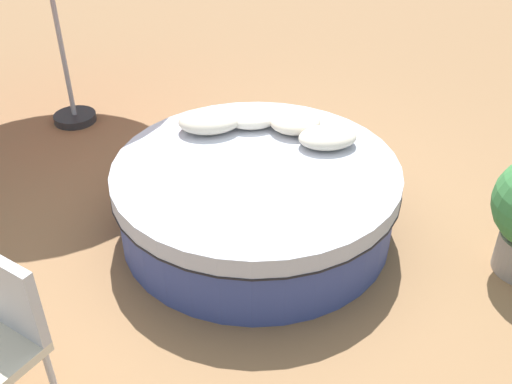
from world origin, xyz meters
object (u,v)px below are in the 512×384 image
object	(u,v)px
round_bed	(256,198)
throw_pillow_1	(295,121)
throw_pillow_3	(210,121)
throw_pillow_2	(253,119)
throw_pillow_0	(328,137)

from	to	relation	value
round_bed	throw_pillow_1	size ratio (longest dim) A/B	5.23
round_bed	throw_pillow_3	bearing A→B (deg)	114.31
throw_pillow_1	throw_pillow_2	size ratio (longest dim) A/B	0.96
throw_pillow_1	round_bed	bearing A→B (deg)	-129.75
throw_pillow_1	throw_pillow_3	xyz separation A→B (m)	(-0.69, 0.12, 0.01)
round_bed	throw_pillow_0	distance (m)	0.74
throw_pillow_1	throw_pillow_3	bearing A→B (deg)	170.24
throw_pillow_1	throw_pillow_3	world-z (taller)	throw_pillow_3
throw_pillow_0	throw_pillow_2	distance (m)	0.67
throw_pillow_2	throw_pillow_3	distance (m)	0.36
throw_pillow_3	throw_pillow_1	bearing A→B (deg)	-9.76
round_bed	throw_pillow_2	size ratio (longest dim) A/B	5.04
round_bed	throw_pillow_3	world-z (taller)	throw_pillow_3
throw_pillow_0	throw_pillow_1	world-z (taller)	throw_pillow_1
round_bed	throw_pillow_2	bearing A→B (deg)	82.28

